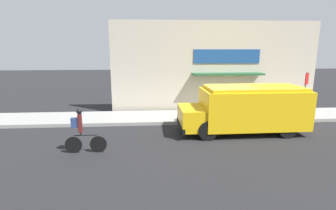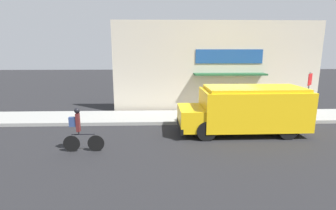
# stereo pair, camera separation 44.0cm
# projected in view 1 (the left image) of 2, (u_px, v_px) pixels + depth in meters

# --- Properties ---
(ground_plane) EXTENTS (70.00, 70.00, 0.00)m
(ground_plane) POSITION_uv_depth(u_px,v_px,m) (227.00, 124.00, 13.55)
(ground_plane) COLOR #232326
(sidewalk) EXTENTS (28.00, 2.53, 0.17)m
(sidewalk) POSITION_uv_depth(u_px,v_px,m) (221.00, 116.00, 14.76)
(sidewalk) COLOR #999993
(sidewalk) RESTS_ON ground_plane
(storefront) EXTENTS (12.48, 0.97, 5.42)m
(storefront) POSITION_uv_depth(u_px,v_px,m) (216.00, 67.00, 15.76)
(storefront) COLOR beige
(storefront) RESTS_ON ground_plane
(school_bus) EXTENTS (5.74, 2.62, 2.15)m
(school_bus) POSITION_uv_depth(u_px,v_px,m) (246.00, 108.00, 12.02)
(school_bus) COLOR yellow
(school_bus) RESTS_ON ground_plane
(cyclist) EXTENTS (1.54, 0.21, 1.71)m
(cyclist) POSITION_uv_depth(u_px,v_px,m) (82.00, 131.00, 9.68)
(cyclist) COLOR black
(cyclist) RESTS_ON ground_plane
(stop_sign_post) EXTENTS (0.45, 0.45, 2.45)m
(stop_sign_post) POSITION_uv_depth(u_px,v_px,m) (306.00, 87.00, 13.81)
(stop_sign_post) COLOR slate
(stop_sign_post) RESTS_ON sidewalk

